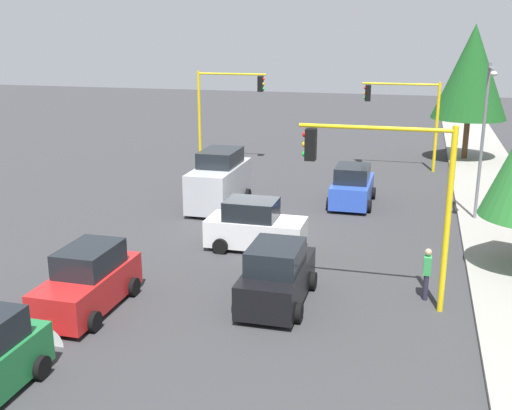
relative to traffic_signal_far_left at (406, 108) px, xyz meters
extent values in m
plane|color=#353538|center=(14.00, -5.64, -3.80)|extent=(120.00, 120.00, 0.00)
cube|color=gray|center=(9.00, 4.86, -3.72)|extent=(80.00, 4.00, 0.15)
cube|color=silver|center=(26.30, -8.64, -3.79)|extent=(2.20, 0.36, 0.01)
cone|color=silver|center=(25.00, -8.64, -3.79)|extent=(0.01, 1.10, 1.10)
cylinder|color=yellow|center=(0.00, 1.86, -1.13)|extent=(0.18, 0.18, 5.35)
cylinder|color=yellow|center=(0.00, -0.39, 1.40)|extent=(0.12, 4.50, 0.12)
cube|color=black|center=(0.00, -2.28, 0.82)|extent=(0.36, 0.32, 0.96)
sphere|color=red|center=(0.00, -2.46, 1.12)|extent=(0.18, 0.18, 0.18)
sphere|color=yellow|center=(0.00, -2.46, 0.82)|extent=(0.18, 0.18, 0.18)
sphere|color=green|center=(0.00, -2.46, 0.52)|extent=(0.18, 0.18, 0.18)
cylinder|color=yellow|center=(20.00, 1.86, -0.94)|extent=(0.18, 0.18, 5.72)
cylinder|color=yellow|center=(20.00, -0.39, 1.77)|extent=(0.12, 4.50, 0.12)
cube|color=black|center=(20.00, -2.28, 1.19)|extent=(0.36, 0.32, 0.96)
sphere|color=red|center=(20.00, -2.46, 1.49)|extent=(0.18, 0.18, 0.18)
sphere|color=yellow|center=(20.00, -2.46, 1.19)|extent=(0.18, 0.18, 0.18)
sphere|color=green|center=(20.00, -2.46, 0.89)|extent=(0.18, 0.18, 0.18)
cylinder|color=yellow|center=(0.00, -13.14, -0.93)|extent=(0.18, 0.18, 5.75)
cylinder|color=yellow|center=(0.00, -10.89, 1.80)|extent=(0.12, 4.50, 0.12)
cube|color=black|center=(0.00, -9.00, 1.22)|extent=(0.36, 0.32, 0.96)
sphere|color=red|center=(0.00, -8.82, 1.52)|extent=(0.18, 0.18, 0.18)
sphere|color=yellow|center=(0.00, -8.82, 1.22)|extent=(0.18, 0.18, 0.18)
sphere|color=green|center=(0.00, -8.82, 0.92)|extent=(0.18, 0.18, 0.18)
cylinder|color=slate|center=(10.00, 3.56, -0.30)|extent=(0.14, 0.14, 7.00)
cylinder|color=slate|center=(10.90, 3.56, 3.00)|extent=(1.80, 0.10, 0.10)
ellipsoid|color=silver|center=(11.80, 3.56, 2.85)|extent=(0.56, 0.28, 0.20)
cylinder|color=brown|center=(-4.00, 3.86, -2.32)|extent=(0.36, 0.36, 2.97)
cone|color=#19511E|center=(-4.00, 3.86, 1.93)|extent=(4.75, 4.75, 5.93)
cube|color=#B2B5BA|center=(10.69, -8.30, -2.71)|extent=(4.80, 1.90, 1.85)
cube|color=black|center=(10.45, -8.30, -1.40)|extent=(2.50, 1.67, 0.76)
cylinder|color=black|center=(12.18, -7.29, -3.50)|extent=(0.60, 0.20, 0.60)
cylinder|color=black|center=(12.18, -9.31, -3.50)|extent=(0.60, 0.20, 0.60)
cylinder|color=black|center=(9.21, -7.29, -3.50)|extent=(0.60, 0.20, 0.60)
cylinder|color=black|center=(9.21, -9.31, -3.50)|extent=(0.60, 0.20, 0.60)
cube|color=black|center=(20.64, -3.15, -3.11)|extent=(4.00, 1.76, 1.05)
cube|color=black|center=(20.84, -3.15, -2.20)|extent=(2.08, 1.55, 0.76)
cylinder|color=black|center=(19.40, -4.09, -3.50)|extent=(0.60, 0.20, 0.60)
cylinder|color=black|center=(19.40, -2.20, -3.50)|extent=(0.60, 0.20, 0.60)
cylinder|color=black|center=(21.87, -4.09, -3.50)|extent=(0.60, 0.20, 0.60)
cylinder|color=black|center=(21.87, -2.20, -3.50)|extent=(0.60, 0.20, 0.60)
cube|color=red|center=(22.64, -8.63, -3.11)|extent=(4.13, 1.66, 1.05)
cube|color=black|center=(22.44, -8.63, -2.20)|extent=(2.15, 1.46, 0.76)
cylinder|color=black|center=(23.92, -7.74, -3.50)|extent=(0.60, 0.20, 0.60)
cylinder|color=black|center=(23.92, -9.52, -3.50)|extent=(0.60, 0.20, 0.60)
cylinder|color=black|center=(21.36, -7.74, -3.50)|extent=(0.60, 0.20, 0.60)
cylinder|color=black|center=(21.36, -9.52, -3.50)|extent=(0.60, 0.20, 0.60)
cube|color=white|center=(16.00, -5.05, -3.11)|extent=(1.75, 3.82, 1.05)
cube|color=black|center=(16.00, -5.24, -2.20)|extent=(1.54, 1.99, 0.76)
cylinder|color=black|center=(15.06, -3.87, -3.50)|extent=(0.20, 0.60, 0.60)
cylinder|color=black|center=(16.94, -3.87, -3.50)|extent=(0.20, 0.60, 0.60)
cylinder|color=black|center=(15.06, -6.24, -3.50)|extent=(0.20, 0.60, 0.60)
cylinder|color=black|center=(16.94, -6.24, -3.50)|extent=(0.20, 0.60, 0.60)
cube|color=blue|center=(8.57, -2.12, -3.11)|extent=(4.05, 1.79, 1.05)
cube|color=black|center=(8.77, -2.12, -2.20)|extent=(2.11, 1.57, 0.76)
cylinder|color=black|center=(7.32, -3.08, -3.50)|extent=(0.60, 0.20, 0.60)
cylinder|color=black|center=(7.32, -1.17, -3.50)|extent=(0.60, 0.20, 0.60)
cylinder|color=black|center=(9.83, -3.08, -3.50)|extent=(0.60, 0.20, 0.60)
cylinder|color=black|center=(9.83, -1.17, -3.50)|extent=(0.60, 0.20, 0.60)
cylinder|color=black|center=(26.51, -7.76, -3.50)|extent=(0.60, 0.20, 0.60)
cylinder|color=#262638|center=(19.29, 1.41, -3.37)|extent=(0.16, 0.16, 0.85)
cylinder|color=#262638|center=(19.09, 1.41, -3.37)|extent=(0.16, 0.16, 0.85)
cube|color=green|center=(19.19, 1.41, -2.65)|extent=(0.40, 0.24, 0.60)
sphere|color=tan|center=(19.19, 1.41, -2.21)|extent=(0.22, 0.22, 0.22)
camera|label=1|loc=(38.29, 0.85, 4.55)|focal=43.44mm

